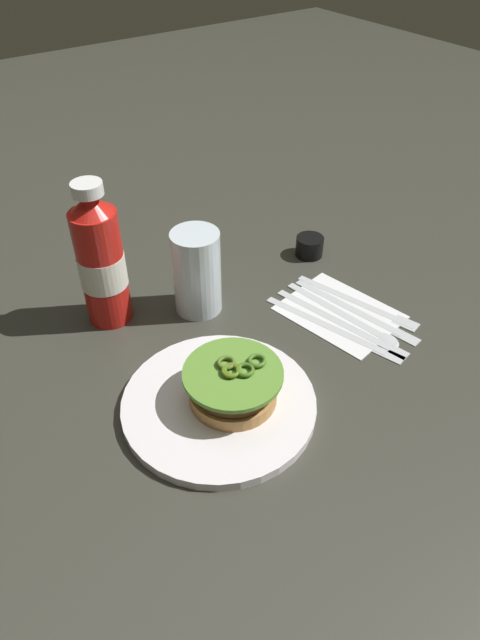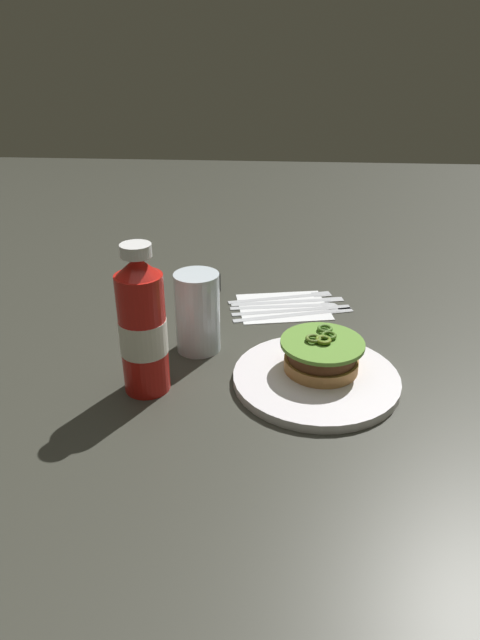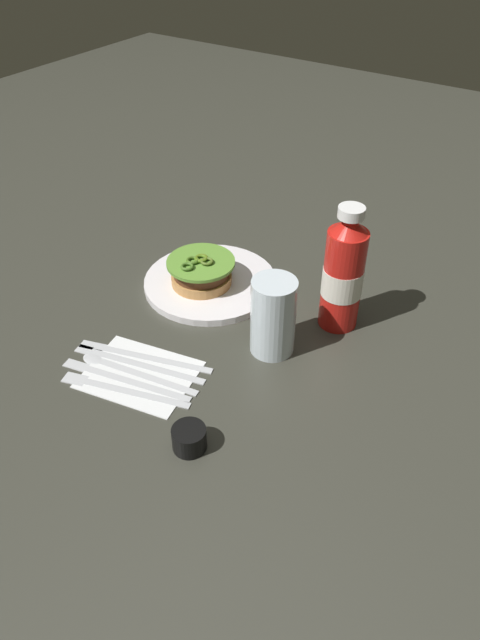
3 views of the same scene
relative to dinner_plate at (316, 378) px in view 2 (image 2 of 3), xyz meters
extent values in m
plane|color=#36362D|center=(-0.16, 0.12, -0.01)|extent=(3.00, 3.00, 0.00)
cylinder|color=white|center=(0.00, 0.00, 0.00)|extent=(0.24, 0.24, 0.01)
cylinder|color=#BC8348|center=(0.01, 0.02, 0.02)|extent=(0.11, 0.11, 0.02)
cylinder|color=#512D19|center=(0.01, 0.02, 0.03)|extent=(0.10, 0.10, 0.02)
cylinder|color=red|center=(0.01, 0.02, 0.04)|extent=(0.09, 0.09, 0.01)
cylinder|color=#5E9132|center=(0.01, 0.02, 0.05)|extent=(0.12, 0.12, 0.01)
torus|color=#566C17|center=(0.01, 0.01, 0.06)|extent=(0.02, 0.02, 0.01)
torus|color=#527A1B|center=(0.01, 0.02, 0.06)|extent=(0.02, 0.02, 0.01)
torus|color=#42681D|center=(0.02, 0.03, 0.06)|extent=(0.02, 0.02, 0.01)
torus|color=#456F25|center=(0.01, 0.05, 0.06)|extent=(0.02, 0.02, 0.01)
torus|color=#516B24|center=(-0.01, 0.02, 0.06)|extent=(0.02, 0.02, 0.01)
cylinder|color=red|center=(-0.24, -0.03, 0.08)|extent=(0.06, 0.06, 0.17)
cone|color=red|center=(-0.24, -0.03, 0.18)|extent=(0.06, 0.06, 0.03)
cylinder|color=white|center=(-0.24, -0.03, 0.20)|extent=(0.04, 0.04, 0.02)
cylinder|color=white|center=(-0.24, -0.03, 0.08)|extent=(0.07, 0.07, 0.05)
cylinder|color=silver|center=(-0.18, 0.09, 0.06)|extent=(0.07, 0.07, 0.13)
cylinder|color=black|center=(-0.20, 0.31, 0.01)|extent=(0.05, 0.05, 0.03)
cube|color=white|center=(-0.05, 0.25, -0.01)|extent=(0.18, 0.16, 0.00)
cube|color=silver|center=(-0.04, 0.21, 0.00)|extent=(0.19, 0.07, 0.00)
cube|color=silver|center=(0.04, 0.24, 0.00)|extent=(0.08, 0.04, 0.00)
cube|color=silver|center=(-0.05, 0.23, 0.00)|extent=(0.19, 0.06, 0.00)
cube|color=silver|center=(0.04, 0.25, 0.00)|extent=(0.08, 0.04, 0.00)
cube|color=silver|center=(-0.05, 0.25, 0.00)|extent=(0.20, 0.04, 0.00)
ellipsoid|color=silver|center=(0.03, 0.26, 0.00)|extent=(0.04, 0.03, 0.00)
cube|color=silver|center=(-0.05, 0.27, 0.00)|extent=(0.19, 0.05, 0.00)
cube|color=silver|center=(0.03, 0.28, 0.00)|extent=(0.08, 0.03, 0.00)
cube|color=silver|center=(-0.06, 0.29, 0.00)|extent=(0.19, 0.07, 0.00)
cube|color=silver|center=(0.03, 0.31, 0.00)|extent=(0.04, 0.03, 0.00)
camera|label=1|loc=(0.39, -0.25, 0.52)|focal=31.40mm
camera|label=2|loc=(-0.06, -0.68, 0.44)|focal=31.20mm
camera|label=3|loc=(-0.53, 0.69, 0.61)|focal=32.84mm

